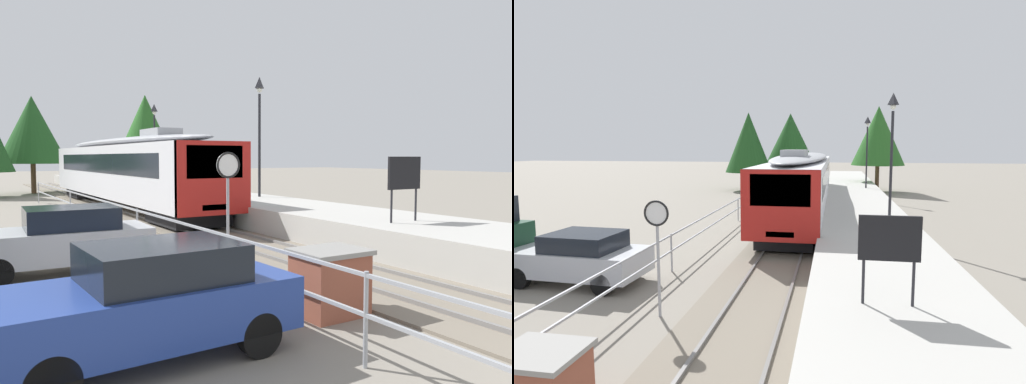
# 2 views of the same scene
# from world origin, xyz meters

# --- Properties ---
(ground_plane) EXTENTS (160.00, 160.00, 0.00)m
(ground_plane) POSITION_xyz_m (-3.00, 22.00, 0.00)
(ground_plane) COLOR gray
(track_rails) EXTENTS (3.20, 60.00, 0.14)m
(track_rails) POSITION_xyz_m (0.00, 22.00, 0.03)
(track_rails) COLOR slate
(track_rails) RESTS_ON ground
(commuter_train) EXTENTS (2.82, 20.36, 3.74)m
(commuter_train) POSITION_xyz_m (0.00, 23.74, 2.15)
(commuter_train) COLOR silver
(commuter_train) RESTS_ON track_rails
(station_platform) EXTENTS (3.90, 60.00, 0.90)m
(station_platform) POSITION_xyz_m (3.25, 22.00, 0.45)
(station_platform) COLOR #B7B5AD
(station_platform) RESTS_ON ground
(platform_lamp_mid_platform) EXTENTS (0.34, 0.34, 5.35)m
(platform_lamp_mid_platform) POSITION_xyz_m (4.21, 17.58, 4.62)
(platform_lamp_mid_platform) COLOR #232328
(platform_lamp_mid_platform) RESTS_ON station_platform
(platform_lamp_far_end) EXTENTS (0.34, 0.34, 5.35)m
(platform_lamp_far_end) POSITION_xyz_m (4.21, 30.98, 4.62)
(platform_lamp_far_end) COLOR #232328
(platform_lamp_far_end) RESTS_ON station_platform
(platform_notice_board) EXTENTS (1.20, 0.08, 1.80)m
(platform_notice_board) POSITION_xyz_m (2.94, 8.02, 2.19)
(platform_notice_board) COLOR #232328
(platform_notice_board) RESTS_ON station_platform
(speed_limit_sign) EXTENTS (0.61, 0.10, 2.81)m
(speed_limit_sign) POSITION_xyz_m (-2.20, 8.68, 2.12)
(speed_limit_sign) COLOR #9EA0A5
(speed_limit_sign) RESTS_ON ground
(brick_utility_cabinet) EXTENTS (1.21, 0.99, 1.13)m
(brick_utility_cabinet) POSITION_xyz_m (-2.28, 4.92, 0.57)
(brick_utility_cabinet) COLOR brown
(brick_utility_cabinet) RESTS_ON ground
(carpark_fence) EXTENTS (0.06, 36.06, 1.25)m
(carpark_fence) POSITION_xyz_m (-3.30, 12.00, 0.91)
(carpark_fence) COLOR #9EA0A5
(carpark_fence) RESTS_ON ground
(parked_hatchback_blue) EXTENTS (4.05, 1.87, 1.53)m
(parked_hatchback_blue) POSITION_xyz_m (-5.54, 4.75, 0.79)
(parked_hatchback_blue) COLOR navy
(parked_hatchback_blue) RESTS_ON ground
(parked_hatchback_silver) EXTENTS (4.08, 1.95, 1.53)m
(parked_hatchback_silver) POSITION_xyz_m (-5.54, 10.55, 0.79)
(parked_hatchback_silver) COLOR #B7BABF
(parked_hatchback_silver) RESTS_ON ground
(tree_behind_carpark) EXTENTS (4.90, 4.90, 7.17)m
(tree_behind_carpark) POSITION_xyz_m (-2.40, 38.55, 4.68)
(tree_behind_carpark) COLOR brown
(tree_behind_carpark) RESTS_ON ground
(tree_distant_left) EXTENTS (4.67, 4.67, 7.56)m
(tree_distant_left) POSITION_xyz_m (5.60, 36.83, 4.96)
(tree_distant_left) COLOR brown
(tree_distant_left) RESTS_ON ground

